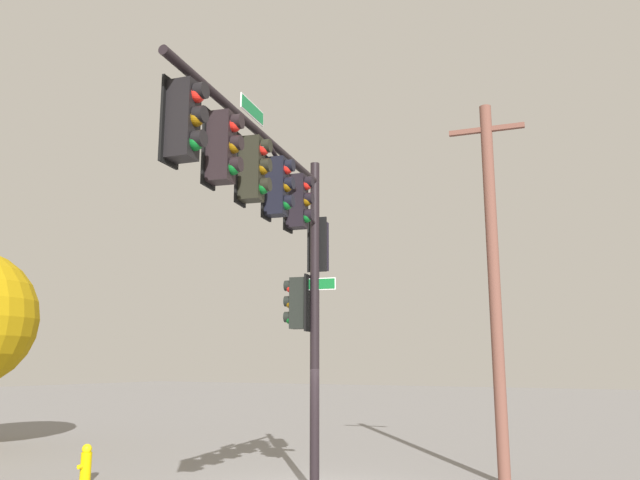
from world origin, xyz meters
The scene contains 3 objects.
signal_pole_assembly centered at (2.02, 0.39, 5.19)m, with size 6.92×2.17×7.02m.
utility_pole centered at (-3.05, 3.10, 4.56)m, with size 0.40×1.80×8.85m.
fire_hydrant centered at (1.33, -5.14, 0.41)m, with size 0.33×0.24×0.83m.
Camera 1 is at (11.84, 6.68, 2.62)m, focal length 35.65 mm.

